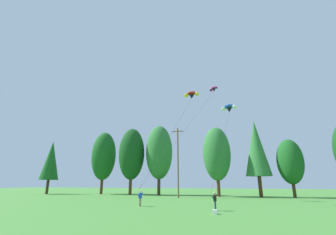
# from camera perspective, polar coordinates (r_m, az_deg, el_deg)

# --- Properties ---
(treeline_tree_a) EXTENTS (4.37, 4.37, 12.59)m
(treeline_tree_a) POSITION_cam_1_polar(r_m,az_deg,el_deg) (65.36, -26.64, -9.35)
(treeline_tree_a) COLOR #472D19
(treeline_tree_a) RESTS_ON ground_plane
(treeline_tree_b) EXTENTS (5.82, 5.82, 14.90)m
(treeline_tree_b) POSITION_cam_1_polar(r_m,az_deg,el_deg) (60.83, -15.39, -9.00)
(treeline_tree_b) COLOR #472D19
(treeline_tree_b) RESTS_ON ground_plane
(treeline_tree_c) EXTENTS (5.84, 5.84, 14.96)m
(treeline_tree_c) POSITION_cam_1_polar(r_m,az_deg,el_deg) (55.42, -8.85, -8.73)
(treeline_tree_c) COLOR #472D19
(treeline_tree_c) RESTS_ON ground_plane
(treeline_tree_d) EXTENTS (5.96, 5.96, 15.42)m
(treeline_tree_d) POSITION_cam_1_polar(r_m,az_deg,el_deg) (53.84, -2.16, -8.40)
(treeline_tree_d) COLOR #472D19
(treeline_tree_d) RESTS_ON ground_plane
(treeline_tree_e) EXTENTS (5.48, 5.48, 13.64)m
(treeline_tree_e) POSITION_cam_1_polar(r_m,az_deg,el_deg) (48.74, 11.77, -8.60)
(treeline_tree_e) COLOR #472D19
(treeline_tree_e) RESTS_ON ground_plane
(treeline_tree_f) EXTENTS (4.80, 4.80, 14.53)m
(treeline_tree_f) POSITION_cam_1_polar(r_m,az_deg,el_deg) (49.08, 20.72, -6.96)
(treeline_tree_f) COLOR #472D19
(treeline_tree_f) RESTS_ON ground_plane
(treeline_tree_g) EXTENTS (4.63, 4.63, 10.50)m
(treeline_tree_g) POSITION_cam_1_polar(r_m,az_deg,el_deg) (49.61, 27.62, -9.50)
(treeline_tree_g) COLOR #472D19
(treeline_tree_g) RESTS_ON ground_plane
(utility_pole) EXTENTS (2.20, 0.26, 12.54)m
(utility_pole) POSITION_cam_1_polar(r_m,az_deg,el_deg) (43.51, 2.45, -10.35)
(utility_pole) COLOR brown
(utility_pole) RESTS_ON ground_plane
(kite_flyer_near) EXTENTS (0.62, 0.65, 1.69)m
(kite_flyer_near) POSITION_cam_1_polar(r_m,az_deg,el_deg) (27.87, -6.78, -18.67)
(kite_flyer_near) COLOR gray
(kite_flyer_near) RESTS_ON ground_plane
(kite_flyer_mid) EXTENTS (0.56, 0.60, 1.69)m
(kite_flyer_mid) POSITION_cam_1_polar(r_m,az_deg,el_deg) (23.79, 11.37, -19.00)
(kite_flyer_mid) COLOR navy
(kite_flyer_mid) RESTS_ON ground_plane
(parafoil_kite_high_magenta) EXTENTS (8.45, 18.58, 19.16)m
(parafoil_kite_high_magenta) POSITION_cam_1_polar(r_m,az_deg,el_deg) (46.80, 11.06, 6.80)
(parafoil_kite_high_magenta) COLOR #D12893
(parafoil_kite_mid_blue_white) EXTENTS (3.11, 8.70, 11.40)m
(parafoil_kite_mid_blue_white) POSITION_cam_1_polar(r_m,az_deg,el_deg) (33.15, 14.64, 2.21)
(parafoil_kite_mid_blue_white) COLOR blue
(parafoil_kite_far_red_yellow) EXTENTS (5.55, 12.80, 16.48)m
(parafoil_kite_far_red_yellow) POSITION_cam_1_polar(r_m,az_deg,el_deg) (41.32, 5.75, 5.49)
(parafoil_kite_far_red_yellow) COLOR red
(picnic_cooler) EXTENTS (0.36, 0.52, 0.34)m
(picnic_cooler) POSITION_cam_1_polar(r_m,az_deg,el_deg) (21.37, 11.36, -21.63)
(picnic_cooler) COLOR white
(picnic_cooler) RESTS_ON ground_plane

